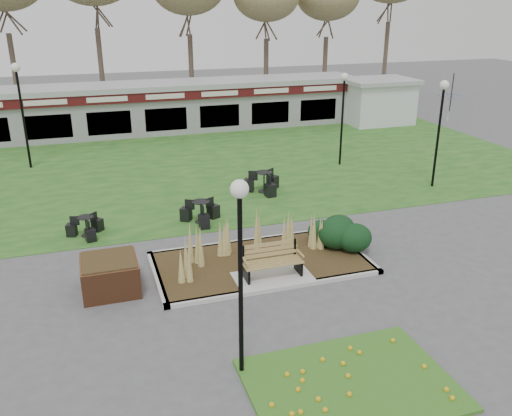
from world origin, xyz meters
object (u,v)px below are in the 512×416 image
object	(u,v)px
lamp_post_mid_right	(343,99)
bistro_set_b	(87,229)
food_pavilion	(162,107)
bistro_set_c	(264,185)
lamp_post_near_right	(240,238)
car_black	(7,126)
bistro_set_a	(201,215)
lamp_post_far_left	(19,93)
park_bench	(272,260)
patio_umbrella	(450,108)
service_hut	(378,101)
brick_planter	(110,275)
lamp_post_far_right	(441,110)

from	to	relation	value
lamp_post_mid_right	bistro_set_b	bearing A→B (deg)	-156.94
food_pavilion	bistro_set_c	world-z (taller)	food_pavilion
lamp_post_near_right	car_black	distance (m)	25.54
bistro_set_c	car_black	size ratio (longest dim) A/B	0.40
car_black	bistro_set_a	bearing A→B (deg)	-165.80
food_pavilion	car_black	bearing A→B (deg)	173.27
lamp_post_far_left	bistro_set_b	distance (m)	9.99
food_pavilion	lamp_post_near_right	distance (m)	23.61
bistro_set_b	park_bench	bearing A→B (deg)	-44.02
food_pavilion	bistro_set_c	xyz separation A→B (m)	(2.21, -12.56, -1.17)
lamp_post_near_right	bistro_set_a	size ratio (longest dim) A/B	2.93
park_bench	patio_umbrella	distance (m)	21.14
service_hut	bistro_set_b	xyz separation A→B (m)	(-18.42, -13.00, -1.20)
service_hut	patio_umbrella	xyz separation A→B (m)	(2.50, -3.96, 0.09)
park_bench	car_black	bearing A→B (deg)	112.96
brick_planter	lamp_post_mid_right	bearing A→B (deg)	38.52
bistro_set_c	car_black	bearing A→B (deg)	128.98
park_bench	lamp_post_near_right	world-z (taller)	lamp_post_near_right
lamp_post_mid_right	lamp_post_far_left	world-z (taller)	lamp_post_far_left
brick_planter	lamp_post_mid_right	size ratio (longest dim) A/B	0.34
lamp_post_near_right	car_black	bearing A→B (deg)	105.47
park_bench	bistro_set_b	world-z (taller)	park_bench
food_pavilion	lamp_post_far_left	distance (m)	9.49
brick_planter	lamp_post_far_left	bearing A→B (deg)	102.05
service_hut	park_bench	bearing A→B (deg)	-127.25
service_hut	car_black	distance (m)	22.51
lamp_post_far_left	bistro_set_b	world-z (taller)	lamp_post_far_left
service_hut	car_black	bearing A→B (deg)	172.33
park_bench	service_hut	distance (m)	22.32
lamp_post_far_right	lamp_post_far_left	xyz separation A→B (m)	(-16.50, 8.27, 0.28)
lamp_post_near_right	lamp_post_far_left	bearing A→B (deg)	106.41
lamp_post_far_left	car_black	bearing A→B (deg)	103.01
bistro_set_c	patio_umbrella	world-z (taller)	patio_umbrella
park_bench	food_pavilion	world-z (taller)	food_pavilion
lamp_post_mid_right	patio_umbrella	world-z (taller)	lamp_post_mid_right
bistro_set_b	bistro_set_a	bearing A→B (deg)	-0.00
patio_umbrella	food_pavilion	bearing A→B (deg)	159.68
food_pavilion	lamp_post_far_right	world-z (taller)	lamp_post_far_right
lamp_post_far_right	lamp_post_far_left	world-z (taller)	lamp_post_far_left
patio_umbrella	lamp_post_far_left	bearing A→B (deg)	179.72
park_bench	brick_planter	world-z (taller)	park_bench
bistro_set_b	patio_umbrella	world-z (taller)	patio_umbrella
service_hut	lamp_post_near_right	world-z (taller)	lamp_post_near_right
lamp_post_near_right	lamp_post_far_left	xyz separation A→B (m)	(-5.20, 17.65, 0.37)
park_bench	patio_umbrella	world-z (taller)	patio_umbrella
food_pavilion	lamp_post_far_left	world-z (taller)	lamp_post_far_left
food_pavilion	lamp_post_mid_right	xyz separation A→B (m)	(6.99, -9.89, 1.70)
bistro_set_b	patio_umbrella	bearing A→B (deg)	23.37
brick_planter	lamp_post_mid_right	distance (m)	14.81
bistro_set_a	bistro_set_c	world-z (taller)	bistro_set_c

